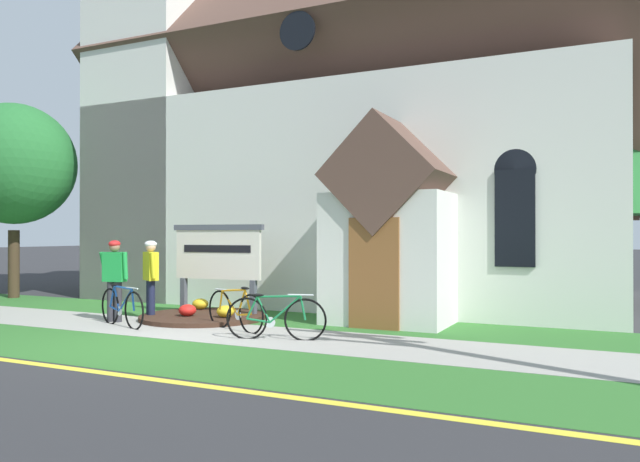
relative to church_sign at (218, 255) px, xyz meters
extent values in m
plane|color=#2B2B2D|center=(0.90, 0.75, -1.33)|extent=(140.00, 140.00, 0.00)
cube|color=#99968E|center=(1.25, -1.81, -1.33)|extent=(32.00, 2.03, 0.01)
cube|color=#2D6628|center=(1.25, -3.92, -1.33)|extent=(32.00, 2.18, 0.01)
cube|color=#2D6628|center=(1.25, 0.28, -1.33)|extent=(24.00, 2.16, 0.01)
cube|color=yellow|center=(1.25, -5.16, -1.33)|extent=(28.00, 0.16, 0.01)
cube|color=silver|center=(1.25, 6.06, 1.33)|extent=(13.67, 9.40, 5.32)
cube|color=brown|center=(1.25, 6.06, 5.59)|extent=(14.17, 9.57, 9.57)
cube|color=silver|center=(-4.07, 2.87, 4.48)|extent=(3.02, 3.02, 11.63)
cube|color=silver|center=(3.71, 0.56, -0.03)|extent=(2.40, 1.60, 2.60)
cube|color=brown|center=(3.71, 0.56, 1.62)|extent=(2.40, 1.80, 2.40)
cube|color=brown|center=(3.71, -0.26, -0.28)|extent=(1.00, 0.06, 2.10)
cube|color=black|center=(6.04, 1.33, 0.77)|extent=(0.76, 0.06, 1.90)
cone|color=black|center=(6.04, 1.33, 1.72)|extent=(0.80, 0.06, 0.80)
cylinder|color=black|center=(1.25, 1.33, 5.11)|extent=(0.90, 0.06, 0.90)
cube|color=#474C56|center=(-0.87, -0.05, -0.93)|extent=(0.12, 0.12, 0.81)
cube|color=#474C56|center=(0.87, 0.05, -0.93)|extent=(0.12, 0.12, 0.81)
cube|color=silver|center=(0.00, 0.00, 0.01)|extent=(2.09, 0.21, 1.07)
cube|color=#474C56|center=(0.00, 0.00, 0.60)|extent=(2.21, 0.26, 0.12)
cube|color=black|center=(0.00, -0.04, 0.14)|extent=(1.67, 0.11, 0.16)
cylinder|color=#382319|center=(0.00, -0.53, -1.28)|extent=(2.61, 2.61, 0.10)
ellipsoid|color=gold|center=(0.66, -0.67, -1.11)|extent=(0.36, 0.36, 0.24)
ellipsoid|color=gold|center=(-0.62, 0.21, -1.11)|extent=(0.36, 0.36, 0.24)
ellipsoid|color=red|center=(-0.16, -0.84, -1.11)|extent=(0.36, 0.36, 0.24)
torus|color=black|center=(-1.27, -1.87, -0.98)|extent=(0.70, 0.29, 0.73)
torus|color=black|center=(-0.33, -2.21, -0.98)|extent=(0.70, 0.29, 0.73)
cylinder|color=#194CA5|center=(-0.65, -2.10, -0.81)|extent=(0.52, 0.22, 0.48)
cylinder|color=#194CA5|center=(-0.75, -2.06, -0.57)|extent=(0.70, 0.29, 0.05)
cylinder|color=#194CA5|center=(-0.99, -1.97, -0.80)|extent=(0.25, 0.12, 0.48)
cylinder|color=#194CA5|center=(-1.08, -1.94, -1.01)|extent=(0.39, 0.17, 0.09)
cylinder|color=#194CA5|center=(-1.18, -1.90, -0.78)|extent=(0.21, 0.11, 0.43)
cylinder|color=#194CA5|center=(-0.37, -2.20, -0.78)|extent=(0.12, 0.07, 0.41)
ellipsoid|color=black|center=(-1.10, -1.93, -0.54)|extent=(0.25, 0.16, 0.05)
cylinder|color=silver|center=(-0.41, -2.19, -0.56)|extent=(0.42, 0.18, 0.03)
cylinder|color=silver|center=(-0.89, -2.01, -1.04)|extent=(0.18, 0.08, 0.18)
torus|color=black|center=(1.90, -1.67, -0.98)|extent=(0.69, 0.30, 0.73)
torus|color=black|center=(0.97, -1.30, -0.98)|extent=(0.69, 0.30, 0.73)
cylinder|color=orange|center=(1.29, -1.43, -0.83)|extent=(0.52, 0.23, 0.44)
cylinder|color=orange|center=(1.39, -1.47, -0.59)|extent=(0.70, 0.30, 0.10)
cylinder|color=orange|center=(1.63, -1.56, -0.80)|extent=(0.25, 0.13, 0.49)
cylinder|color=orange|center=(1.71, -1.59, -1.01)|extent=(0.39, 0.18, 0.09)
cylinder|color=orange|center=(1.81, -1.63, -0.77)|extent=(0.21, 0.11, 0.44)
cylinder|color=orange|center=(1.01, -1.32, -0.80)|extent=(0.12, 0.08, 0.37)
ellipsoid|color=black|center=(1.73, -1.60, -0.53)|extent=(0.25, 0.16, 0.05)
cylinder|color=silver|center=(1.04, -1.33, -0.60)|extent=(0.42, 0.19, 0.03)
cylinder|color=silver|center=(1.53, -1.52, -1.04)|extent=(0.17, 0.08, 0.18)
torus|color=black|center=(2.14, -2.19, -0.99)|extent=(0.71, 0.24, 0.73)
torus|color=black|center=(3.12, -1.90, -0.99)|extent=(0.71, 0.24, 0.73)
cylinder|color=#19723F|center=(2.79, -2.00, -0.81)|extent=(0.54, 0.19, 0.48)
cylinder|color=#19723F|center=(2.68, -2.03, -0.60)|extent=(0.73, 0.25, 0.06)
cylinder|color=#19723F|center=(2.43, -2.11, -0.82)|extent=(0.25, 0.11, 0.44)
cylinder|color=#19723F|center=(2.34, -2.13, -1.01)|extent=(0.40, 0.15, 0.09)
cylinder|color=#19723F|center=(2.23, -2.16, -0.80)|extent=(0.22, 0.09, 0.39)
cylinder|color=#19723F|center=(3.08, -1.92, -0.79)|extent=(0.12, 0.07, 0.41)
ellipsoid|color=black|center=(2.32, -2.14, -0.58)|extent=(0.25, 0.14, 0.05)
cylinder|color=silver|center=(3.04, -1.93, -0.57)|extent=(0.43, 0.15, 0.03)
cylinder|color=silver|center=(2.53, -2.08, -1.04)|extent=(0.18, 0.07, 0.18)
cylinder|color=#191E38|center=(-0.96, -1.01, -0.92)|extent=(0.15, 0.15, 0.82)
cylinder|color=#191E38|center=(-1.05, -0.96, -0.92)|extent=(0.15, 0.15, 0.82)
cube|color=yellow|center=(-1.01, -0.98, -0.22)|extent=(0.50, 0.41, 0.60)
sphere|color=tan|center=(-1.01, -0.98, 0.19)|extent=(0.21, 0.21, 0.21)
ellipsoid|color=silver|center=(-1.01, -0.98, 0.25)|extent=(0.33, 0.34, 0.15)
cylinder|color=yellow|center=(-0.79, -1.16, -0.19)|extent=(0.09, 0.14, 0.54)
cylinder|color=yellow|center=(-1.23, -0.80, -0.19)|extent=(0.09, 0.20, 0.54)
cylinder|color=#2D2D33|center=(-1.28, -1.63, -0.92)|extent=(0.15, 0.15, 0.82)
cylinder|color=#2D2D33|center=(-1.45, -1.66, -0.92)|extent=(0.15, 0.15, 0.82)
cube|color=green|center=(-1.37, -1.65, -0.21)|extent=(0.49, 0.26, 0.60)
sphere|color=#936B51|center=(-1.37, -1.65, 0.20)|extent=(0.21, 0.21, 0.21)
ellipsoid|color=red|center=(-1.37, -1.65, 0.26)|extent=(0.26, 0.30, 0.15)
cylinder|color=green|center=(-1.08, -1.65, -0.18)|extent=(0.09, 0.13, 0.55)
cylinder|color=green|center=(-1.65, -1.65, -0.18)|extent=(0.09, 0.23, 0.55)
cylinder|color=#3D2D1E|center=(7.40, 5.89, -0.21)|extent=(0.32, 0.32, 2.24)
cone|color=#23662D|center=(7.40, 5.89, 3.65)|extent=(4.39, 4.39, 5.47)
cylinder|color=#3D2D1E|center=(-7.47, 0.76, -0.38)|extent=(0.30, 0.30, 1.90)
ellipsoid|color=#23662D|center=(-7.47, 0.76, 2.44)|extent=(3.35, 3.35, 3.39)
camera|label=1|loc=(7.81, -11.08, 0.45)|focal=34.54mm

